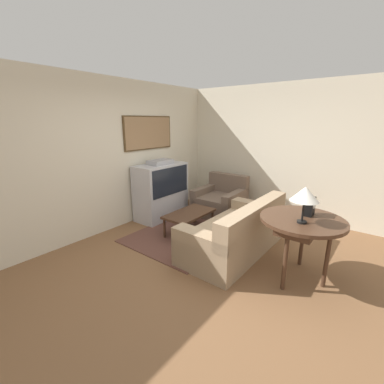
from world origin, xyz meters
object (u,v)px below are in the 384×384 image
(tv, at_px, (161,191))
(coffee_table, at_px, (189,215))
(table_lamp, at_px, (305,195))
(mantel_clock, at_px, (310,206))
(console_table, at_px, (302,224))
(couch, at_px, (236,234))
(armchair, at_px, (220,202))

(tv, distance_m, coffee_table, 1.03)
(coffee_table, height_order, table_lamp, table_lamp)
(coffee_table, bearing_deg, mantel_clock, -91.34)
(console_table, bearing_deg, table_lamp, -170.50)
(couch, relative_size, console_table, 1.84)
(armchair, relative_size, coffee_table, 1.03)
(mantel_clock, bearing_deg, table_lamp, 179.81)
(console_table, bearing_deg, mantel_clock, -9.40)
(table_lamp, bearing_deg, tv, 77.58)
(couch, relative_size, mantel_clock, 8.02)
(console_table, relative_size, table_lamp, 2.31)
(tv, relative_size, console_table, 1.20)
(armchair, xyz_separation_m, mantel_clock, (-1.24, -2.06, 0.65))
(coffee_table, height_order, console_table, console_table)
(couch, xyz_separation_m, mantel_clock, (0.05, -0.98, 0.64))
(armchair, distance_m, coffee_table, 1.20)
(tv, height_order, armchair, tv)
(console_table, height_order, mantel_clock, mantel_clock)
(armchair, bearing_deg, couch, -52.01)
(tv, distance_m, couch, 2.01)
(armchair, bearing_deg, tv, -135.71)
(armchair, xyz_separation_m, console_table, (-1.40, -2.03, 0.46))
(couch, bearing_deg, table_lamp, 75.16)
(couch, bearing_deg, coffee_table, -94.76)
(table_lamp, distance_m, mantel_clock, 0.40)
(table_lamp, bearing_deg, armchair, 52.86)
(tv, height_order, console_table, tv)
(tv, xyz_separation_m, table_lamp, (-0.65, -2.93, 0.59))
(tv, xyz_separation_m, mantel_clock, (-0.32, -2.93, 0.36))
(coffee_table, bearing_deg, tv, 73.92)
(table_lamp, bearing_deg, console_table, 9.50)
(table_lamp, relative_size, mantel_clock, 1.89)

